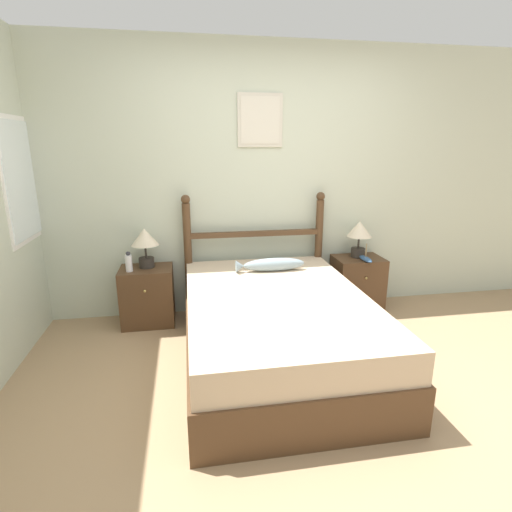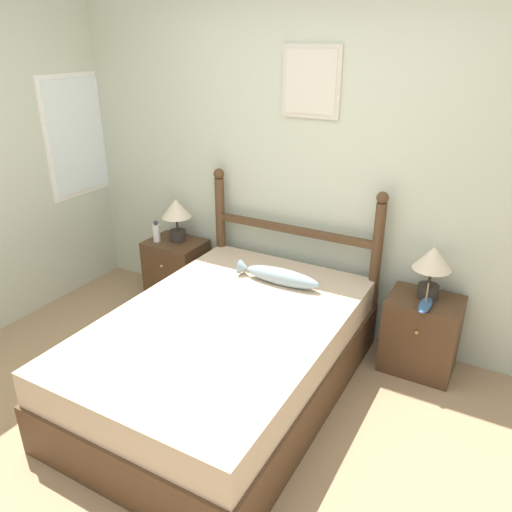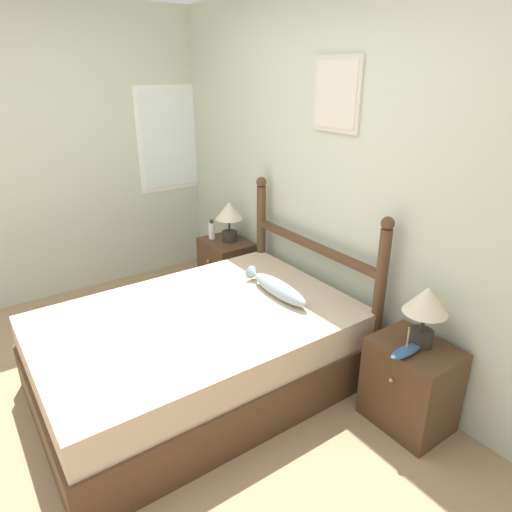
{
  "view_description": "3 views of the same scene",
  "coord_description": "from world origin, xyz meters",
  "views": [
    {
      "loc": [
        -0.78,
        -2.12,
        1.64
      ],
      "look_at": [
        -0.22,
        1.07,
        0.73
      ],
      "focal_mm": 28.0,
      "sensor_mm": 36.0,
      "label": 1
    },
    {
      "loc": [
        1.33,
        -1.59,
        2.13
      ],
      "look_at": [
        -0.14,
        1.05,
        0.8
      ],
      "focal_mm": 35.0,
      "sensor_mm": 36.0,
      "label": 2
    },
    {
      "loc": [
        2.18,
        -0.53,
        2.01
      ],
      "look_at": [
        -0.16,
        1.11,
        0.83
      ],
      "focal_mm": 32.0,
      "sensor_mm": 36.0,
      "label": 3
    }
  ],
  "objects": [
    {
      "name": "headboard",
      "position": [
        -0.14,
        1.6,
        0.65
      ],
      "size": [
        1.38,
        0.08,
        1.19
      ],
      "color": "#4C331E",
      "rests_on": "ground_plane"
    },
    {
      "name": "model_boat",
      "position": [
        0.91,
        1.37,
        0.56
      ],
      "size": [
        0.08,
        0.24,
        0.17
      ],
      "color": "#335684",
      "rests_on": "nightstand_right"
    },
    {
      "name": "nightstand_left",
      "position": [
        -1.18,
        1.49,
        0.27
      ],
      "size": [
        0.48,
        0.39,
        0.54
      ],
      "color": "#4C331E",
      "rests_on": "ground_plane"
    },
    {
      "name": "fish_pillow",
      "position": [
        -0.06,
        1.22,
        0.6
      ],
      "size": [
        0.62,
        0.12,
        0.12
      ],
      "color": "#8499A3",
      "rests_on": "bed"
    },
    {
      "name": "bed",
      "position": [
        -0.14,
        0.63,
        0.27
      ],
      "size": [
        1.37,
        2.03,
        0.54
      ],
      "color": "#4C331E",
      "rests_on": "ground_plane"
    },
    {
      "name": "wall_back",
      "position": [
        -0.0,
        1.73,
        1.28
      ],
      "size": [
        6.4,
        0.08,
        2.55
      ],
      "color": "beige",
      "rests_on": "ground_plane"
    },
    {
      "name": "nightstand_right",
      "position": [
        0.9,
        1.49,
        0.27
      ],
      "size": [
        0.48,
        0.39,
        0.54
      ],
      "color": "#4C331E",
      "rests_on": "ground_plane"
    },
    {
      "name": "table_lamp_left",
      "position": [
        -1.17,
        1.52,
        0.79
      ],
      "size": [
        0.25,
        0.25,
        0.37
      ],
      "color": "#2D2823",
      "rests_on": "nightstand_left"
    },
    {
      "name": "table_lamp_right",
      "position": [
        0.9,
        1.52,
        0.79
      ],
      "size": [
        0.25,
        0.25,
        0.37
      ],
      "color": "#2D2823",
      "rests_on": "nightstand_right"
    },
    {
      "name": "bottle",
      "position": [
        -1.31,
        1.42,
        0.62
      ],
      "size": [
        0.06,
        0.06,
        0.19
      ],
      "color": "white",
      "rests_on": "nightstand_left"
    },
    {
      "name": "ground_plane",
      "position": [
        0.0,
        0.0,
        0.0
      ],
      "size": [
        16.0,
        16.0,
        0.0
      ],
      "primitive_type": "plane",
      "color": "#9E7F5B"
    }
  ]
}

